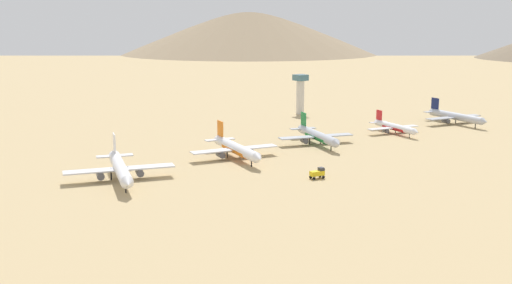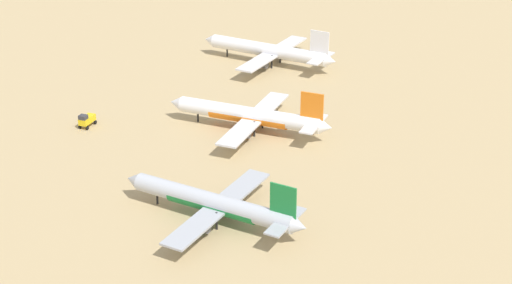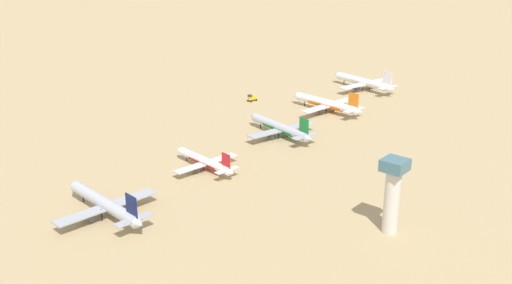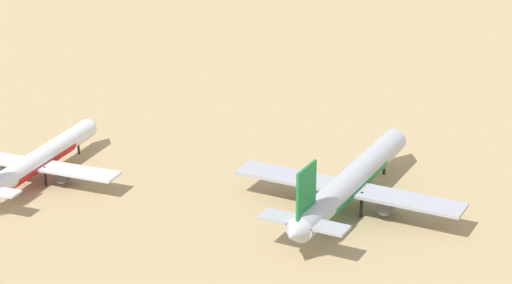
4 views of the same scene
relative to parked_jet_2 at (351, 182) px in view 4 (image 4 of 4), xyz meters
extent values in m
plane|color=tan|center=(3.48, 0.58, -4.22)|extent=(1800.00, 1800.00, 0.00)
cylinder|color=#B2B7C1|center=(0.34, -0.08, 0.16)|extent=(37.44, 12.60, 3.96)
cone|color=#B2B7C1|center=(20.22, -4.84, 0.16)|extent=(4.15, 4.55, 3.88)
cone|color=#B2B7C1|center=(-19.34, 4.63, 0.16)|extent=(3.67, 4.15, 3.57)
cube|color=#197A38|center=(-15.69, 3.76, 4.81)|extent=(5.66, 1.69, 7.30)
cube|color=#A4A8B2|center=(-16.30, 3.90, 0.56)|extent=(6.16, 12.95, 0.38)
cube|color=#A4A8B2|center=(-1.18, 0.28, -0.53)|extent=(13.33, 35.70, 0.47)
cylinder|color=#4C4C54|center=(1.08, 6.18, -1.96)|extent=(4.82, 3.35, 2.40)
cylinder|color=#4C4C54|center=(-1.83, -6.00, -1.96)|extent=(4.82, 3.35, 2.40)
cylinder|color=black|center=(14.21, -3.40, -2.22)|extent=(0.46, 0.46, 3.98)
cylinder|color=black|center=(-1.57, 3.16, -2.22)|extent=(0.46, 0.46, 3.98)
cylinder|color=black|center=(-2.83, -2.11, -2.22)|extent=(0.46, 0.46, 3.98)
cylinder|color=#197A38|center=(0.34, -0.08, -0.13)|extent=(21.01, 8.67, 3.97)
cylinder|color=white|center=(-1.08, 49.93, -0.67)|extent=(30.53, 7.15, 3.21)
cone|color=white|center=(15.31, 47.77, -0.67)|extent=(3.09, 3.47, 3.14)
cube|color=silver|center=(-2.34, 50.10, -1.23)|extent=(7.93, 28.99, 0.38)
cylinder|color=#4C4C54|center=(-1.01, 55.03, -2.39)|extent=(3.77, 2.39, 1.94)
cylinder|color=#4C4C54|center=(-2.33, 44.99, -2.39)|extent=(3.77, 2.39, 1.94)
cylinder|color=black|center=(10.36, 48.42, -2.60)|extent=(0.37, 0.37, 3.22)
cylinder|color=black|center=(-2.89, 52.38, -2.60)|extent=(0.37, 0.37, 3.22)
cylinder|color=black|center=(-3.46, 48.03, -2.60)|extent=(0.37, 0.37, 3.22)
cylinder|color=red|center=(-1.08, 49.93, -0.91)|extent=(16.98, 5.37, 3.21)
camera|label=1|loc=(213.41, -167.22, 51.11)|focal=42.21mm
camera|label=2|loc=(-45.73, 132.72, 80.19)|focal=54.22mm
camera|label=3|loc=(-151.05, 198.52, 82.37)|focal=40.76mm
camera|label=4|loc=(-134.92, -18.75, 59.00)|focal=69.43mm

